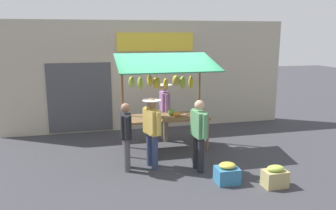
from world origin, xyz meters
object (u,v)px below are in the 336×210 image
(vendor_with_sunhat, at_px, (165,107))
(produce_crate_side, at_px, (227,173))
(shopper_with_shopping_bag, at_px, (152,127))
(shopper_in_grey_tee, at_px, (126,132))
(market_stall, at_px, (165,91))
(produce_crate_near, at_px, (275,177))
(shopper_with_ponytail, at_px, (199,131))

(vendor_with_sunhat, bearing_deg, produce_crate_side, 12.91)
(shopper_with_shopping_bag, bearing_deg, shopper_in_grey_tee, 72.11)
(market_stall, xyz_separation_m, produce_crate_near, (-1.59, 2.79, -1.35))
(market_stall, relative_size, shopper_with_shopping_bag, 1.56)
(shopper_with_ponytail, xyz_separation_m, shopper_with_shopping_bag, (0.96, -0.42, 0.02))
(shopper_with_shopping_bag, relative_size, produce_crate_side, 3.44)
(vendor_with_sunhat, relative_size, shopper_in_grey_tee, 1.08)
(produce_crate_near, xyz_separation_m, produce_crate_side, (0.85, -0.40, -0.01))
(vendor_with_sunhat, height_order, shopper_in_grey_tee, vendor_with_sunhat)
(shopper_with_ponytail, xyz_separation_m, produce_crate_near, (-1.22, 1.15, -0.71))
(market_stall, relative_size, produce_crate_near, 5.22)
(market_stall, xyz_separation_m, shopper_in_grey_tee, (1.17, 1.21, -0.69))
(shopper_in_grey_tee, xyz_separation_m, produce_crate_near, (-2.76, 1.59, -0.66))
(shopper_with_shopping_bag, distance_m, produce_crate_near, 2.79)
(market_stall, distance_m, shopper_in_grey_tee, 1.82)
(produce_crate_side, bearing_deg, shopper_in_grey_tee, -32.09)
(shopper_with_ponytail, height_order, shopper_in_grey_tee, shopper_with_ponytail)
(shopper_with_ponytail, distance_m, produce_crate_side, 1.11)
(shopper_in_grey_tee, bearing_deg, shopper_with_shopping_bag, -87.70)
(produce_crate_near, bearing_deg, produce_crate_side, -24.82)
(produce_crate_near, bearing_deg, shopper_with_shopping_bag, -35.84)
(market_stall, height_order, shopper_in_grey_tee, market_stall)
(market_stall, distance_m, produce_crate_side, 2.85)
(vendor_with_sunhat, relative_size, shopper_with_shopping_bag, 1.02)
(market_stall, bearing_deg, shopper_in_grey_tee, 45.81)
(vendor_with_sunhat, height_order, produce_crate_near, vendor_with_sunhat)
(shopper_with_shopping_bag, height_order, produce_crate_side, shopper_with_shopping_bag)
(shopper_in_grey_tee, bearing_deg, produce_crate_side, -118.35)
(market_stall, bearing_deg, vendor_with_sunhat, -102.33)
(vendor_with_sunhat, xyz_separation_m, shopper_with_shopping_bag, (0.74, 1.91, -0.03))
(shopper_with_shopping_bag, bearing_deg, produce_crate_near, -142.28)
(vendor_with_sunhat, height_order, shopper_with_ponytail, vendor_with_sunhat)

